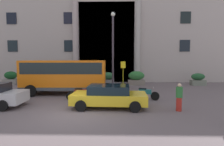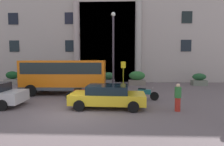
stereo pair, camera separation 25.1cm
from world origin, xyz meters
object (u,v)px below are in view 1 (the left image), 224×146
Objects in this scene: hedge_planter_entrance_left at (67,78)px; hedge_planter_far_east at (11,78)px; pedestrian_woman_dark_dress at (179,97)px; hedge_planter_west at (107,79)px; hedge_planter_east at (198,79)px; hedge_planter_far_west at (136,78)px; parked_compact_extra at (109,96)px; orange_minibus at (65,74)px; bus_stop_sign at (123,72)px; lamppost_plaza_centre at (113,44)px; motorcycle_near_kerb at (144,93)px; scooter_by_planter at (81,93)px.

hedge_planter_far_east is at bearing 177.26° from hedge_planter_entrance_left.
hedge_planter_entrance_left is at bearing -150.62° from pedestrian_woman_dark_dress.
hedge_planter_west is 9.81m from hedge_planter_east.
hedge_planter_far_west reaches higher than hedge_planter_west.
parked_compact_extra is (11.39, -9.50, -0.01)m from hedge_planter_far_east.
orange_minibus reaches higher than pedestrian_woman_dark_dress.
bus_stop_sign is 2.91m from lamppost_plaza_centre.
motorcycle_near_kerb and scooter_by_planter have the same top height.
pedestrian_woman_dark_dress reaches higher than hedge_planter_east.
hedge_planter_entrance_left is 10.46m from parked_compact_extra.
lamppost_plaza_centre is (11.50, -2.42, 3.55)m from hedge_planter_far_east.
hedge_planter_entrance_left is 0.36× the size of parked_compact_extra.
hedge_planter_far_east is 0.21× the size of lamppost_plaza_centre.
hedge_planter_entrance_left is at bearing 154.60° from bus_stop_sign.
hedge_planter_east is at bearing 47.29° from parked_compact_extra.
orange_minibus is 4.34× the size of pedestrian_woman_dark_dress.
hedge_planter_far_west is (14.01, -0.27, 0.03)m from hedge_planter_far_east.
orange_minibus reaches higher than hedge_planter_entrance_left.
pedestrian_woman_dark_dress is (1.49, -2.71, 0.31)m from motorcycle_near_kerb.
pedestrian_woman_dark_dress reaches higher than hedge_planter_entrance_left.
motorcycle_near_kerb is at bearing -91.67° from hedge_planter_far_west.
pedestrian_woman_dark_dress is at bearing -33.38° from orange_minibus.
hedge_planter_east is 10.09m from lamppost_plaza_centre.
hedge_planter_east is 0.74× the size of scooter_by_planter.
lamppost_plaza_centre is (-9.17, -2.14, 3.63)m from hedge_planter_east.
parked_compact_extra is (0.54, -9.24, 0.02)m from hedge_planter_west.
hedge_planter_west is at bearing 179.81° from hedge_planter_far_west.
hedge_planter_far_west is 0.25× the size of lamppost_plaza_centre.
bus_stop_sign is 8.76m from hedge_planter_east.
orange_minibus is at bearing -155.81° from bus_stop_sign.
lamppost_plaza_centre reaches higher than hedge_planter_west.
bus_stop_sign is 5.51m from scooter_by_planter.
parked_compact_extra is 3.96m from pedestrian_woman_dark_dress.
hedge_planter_far_west is at bearing 61.78° from bus_stop_sign.
motorcycle_near_kerb is at bearing -65.31° from lamppost_plaza_centre.
pedestrian_woman_dark_dress is (2.84, -6.98, -0.85)m from bus_stop_sign.
hedge_planter_entrance_left is at bearing -179.43° from hedge_planter_west.
hedge_planter_far_east is 18.36m from pedestrian_woman_dark_dress.
hedge_planter_far_east is 15.68m from motorcycle_near_kerb.
bus_stop_sign is 1.28× the size of scooter_by_planter.
hedge_planter_east is 20.66m from hedge_planter_far_east.
hedge_planter_east is 1.00× the size of hedge_planter_far_east.
bus_stop_sign is 12.89m from hedge_planter_far_east.
pedestrian_woman_dark_dress is at bearing -65.80° from hedge_planter_west.
hedge_planter_far_west is 4.83m from lamppost_plaza_centre.
pedestrian_woman_dark_dress is (5.99, -2.61, 0.31)m from scooter_by_planter.
orange_minibus is 6.65m from motorcycle_near_kerb.
parked_compact_extra is (4.98, -9.19, -0.04)m from hedge_planter_entrance_left.
motorcycle_near_kerb is 0.27× the size of lamppost_plaza_centre.
lamppost_plaza_centre reaches higher than pedestrian_woman_dark_dress.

